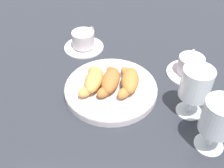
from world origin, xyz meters
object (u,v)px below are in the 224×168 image
Objects in this scene: coffee_cup_near at (84,41)px; coffee_cup_far at (190,67)px; croissant_large at (129,81)px; juice_glass_right at (219,119)px; pastry_plate at (112,89)px; juice_glass_left at (196,85)px; croissant_extra at (93,80)px; croissant_small at (111,80)px.

coffee_cup_near and coffee_cup_far have the same top height.
croissant_large is 0.26m from juice_glass_right.
coffee_cup_near reaches higher than pastry_plate.
juice_glass_left reaches higher than croissant_large.
pastry_plate is 0.25m from coffee_cup_far.
coffee_cup_near is 0.52m from juice_glass_right.
coffee_cup_far is at bearing -67.68° from pastry_plate.
croissant_extra is 0.27m from juice_glass_left.
juice_glass_right reaches higher than pastry_plate.
juice_glass_right is at bearing -138.49° from coffee_cup_near.
croissant_extra is at bearing 76.29° from juice_glass_left.
coffee_cup_near is at bearing 26.28° from pastry_plate.
coffee_cup_far is 0.97× the size of juice_glass_right.
juice_glass_right reaches higher than croissant_small.
croissant_extra is at bearing 59.74° from juice_glass_right.
croissant_large is at bearing -87.85° from pastry_plate.
croissant_small is 1.00× the size of coffee_cup_far.
croissant_extra is at bearing 108.66° from coffee_cup_far.
croissant_large is 0.05m from croissant_small.
croissant_large is at bearing 67.51° from juice_glass_left.
coffee_cup_near is at bearing 25.66° from croissant_small.
coffee_cup_far is (0.09, -0.19, -0.02)m from croissant_large.
croissant_extra is 0.23m from coffee_cup_near.
coffee_cup_near is at bearing 41.51° from juice_glass_right.
juice_glass_left reaches higher than croissant_small.
pastry_plate is 1.93× the size of croissant_small.
coffee_cup_far is at bearing -8.98° from juice_glass_left.
coffee_cup_near is 0.97× the size of juice_glass_right.
coffee_cup_near is 0.36m from coffee_cup_far.
croissant_large and croissant_extra have the same top height.
croissant_large is at bearing 116.78° from coffee_cup_far.
juice_glass_right is (-0.11, -0.03, -0.00)m from juice_glass_left.
croissant_small is 1.00× the size of coffee_cup_near.
coffee_cup_near is (0.22, 0.16, -0.02)m from croissant_large.
croissant_small is 0.30m from juice_glass_right.
pastry_plate is 0.25m from coffee_cup_near.
croissant_large is at bearing 47.82° from juice_glass_right.
juice_glass_left is at bearing -112.49° from croissant_large.
pastry_plate is 1.93× the size of coffee_cup_far.
croissant_large is at bearing -88.38° from croissant_extra.
coffee_cup_far is at bearing 0.91° from juice_glass_right.
coffee_cup_near is (0.22, 0.11, -0.02)m from croissant_small.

